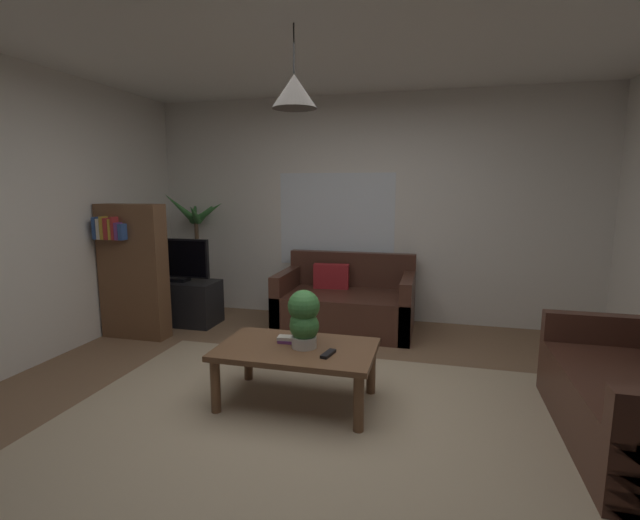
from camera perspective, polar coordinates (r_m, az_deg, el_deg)
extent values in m
cube|color=brown|center=(3.32, -1.37, -19.23)|extent=(5.19, 4.94, 0.02)
cube|color=tan|center=(3.14, -2.43, -20.67)|extent=(3.38, 2.72, 0.01)
cube|color=silver|center=(5.37, 5.89, 6.38)|extent=(5.31, 0.06, 2.62)
cube|color=white|center=(3.10, -1.58, 29.13)|extent=(5.19, 4.94, 0.02)
cube|color=white|center=(5.41, 2.05, 5.11)|extent=(1.39, 0.01, 1.10)
cube|color=#47281E|center=(5.02, 3.21, -6.52)|extent=(1.47, 0.87, 0.42)
cube|color=#47281E|center=(5.29, 4.05, -1.16)|extent=(1.47, 0.12, 0.40)
cube|color=#47281E|center=(5.16, -4.15, -4.83)|extent=(0.12, 0.87, 0.64)
cube|color=#47281E|center=(4.91, 10.99, -5.71)|extent=(0.12, 0.87, 0.64)
cube|color=maroon|center=(5.17, 1.44, -2.06)|extent=(0.41, 0.16, 0.28)
cube|color=#47281E|center=(4.05, 32.28, -10.25)|extent=(0.87, 0.12, 0.64)
cube|color=brown|center=(3.33, -2.99, -11.21)|extent=(1.13, 0.69, 0.04)
cylinder|color=brown|center=(3.35, -13.07, -15.27)|extent=(0.07, 0.07, 0.39)
cylinder|color=brown|center=(3.05, 4.91, -17.60)|extent=(0.07, 0.07, 0.39)
cylinder|color=brown|center=(3.82, -9.07, -11.99)|extent=(0.07, 0.07, 0.39)
cylinder|color=brown|center=(3.57, 6.47, -13.54)|extent=(0.07, 0.07, 0.39)
cube|color=#72387F|center=(3.42, -3.92, -10.12)|extent=(0.15, 0.12, 0.02)
cube|color=beige|center=(3.40, -4.01, -9.80)|extent=(0.16, 0.10, 0.02)
cube|color=black|center=(3.16, 1.04, -11.77)|extent=(0.08, 0.17, 0.02)
cylinder|color=beige|center=(3.30, -2.02, -10.29)|extent=(0.18, 0.18, 0.08)
sphere|color=#3D7F3D|center=(3.27, -1.99, -8.33)|extent=(0.21, 0.21, 0.21)
sphere|color=#3D7F3D|center=(3.26, -2.35, -7.79)|extent=(0.17, 0.17, 0.17)
sphere|color=#3D7F3D|center=(3.24, -2.07, -5.83)|extent=(0.23, 0.23, 0.23)
cube|color=black|center=(5.51, -17.27, -5.07)|extent=(0.90, 0.44, 0.50)
cube|color=black|center=(5.39, -17.65, 0.26)|extent=(0.79, 0.05, 0.44)
cube|color=black|center=(5.37, -17.79, 0.21)|extent=(0.75, 0.00, 0.40)
cube|color=black|center=(5.43, -17.52, -2.36)|extent=(0.24, 0.16, 0.04)
cylinder|color=brown|center=(5.98, -14.98, -4.83)|extent=(0.32, 0.32, 0.30)
cylinder|color=brown|center=(5.87, -15.22, 0.70)|extent=(0.05, 0.05, 0.87)
cone|color=#3D7F3D|center=(5.70, -13.87, 5.95)|extent=(0.45, 0.16, 0.31)
cone|color=#3D7F3D|center=(5.95, -13.82, 6.17)|extent=(0.23, 0.46, 0.36)
cone|color=#3D7F3D|center=(6.02, -15.55, 6.02)|extent=(0.28, 0.41, 0.35)
cone|color=#3D7F3D|center=(5.93, -16.70, 5.84)|extent=(0.39, 0.16, 0.28)
cone|color=#3D7F3D|center=(5.71, -17.26, 6.33)|extent=(0.27, 0.45, 0.43)
cone|color=#3D7F3D|center=(5.65, -15.61, 5.67)|extent=(0.22, 0.38, 0.31)
cube|color=brown|center=(5.07, -22.50, -1.37)|extent=(0.70, 0.22, 1.40)
cube|color=#2D4C8C|center=(5.10, -26.15, 3.67)|extent=(0.04, 0.16, 0.22)
cube|color=beige|center=(5.07, -25.76, 3.59)|extent=(0.04, 0.16, 0.21)
cube|color=gold|center=(5.04, -25.40, 3.72)|extent=(0.04, 0.16, 0.23)
cube|color=#B22D2D|center=(5.01, -24.97, 3.63)|extent=(0.05, 0.16, 0.22)
cube|color=gold|center=(4.98, -24.58, 3.57)|extent=(0.03, 0.16, 0.21)
cube|color=#B22D2D|center=(4.96, -24.27, 3.71)|extent=(0.03, 0.16, 0.23)
cube|color=#72387F|center=(4.94, -23.88, 3.38)|extent=(0.04, 0.16, 0.17)
cube|color=#2D4C8C|center=(4.91, -23.45, 3.31)|extent=(0.04, 0.16, 0.16)
cylinder|color=black|center=(3.25, -3.32, 25.12)|extent=(0.01, 0.01, 0.31)
cone|color=#4C4742|center=(3.18, -3.28, 20.52)|extent=(0.30, 0.30, 0.22)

